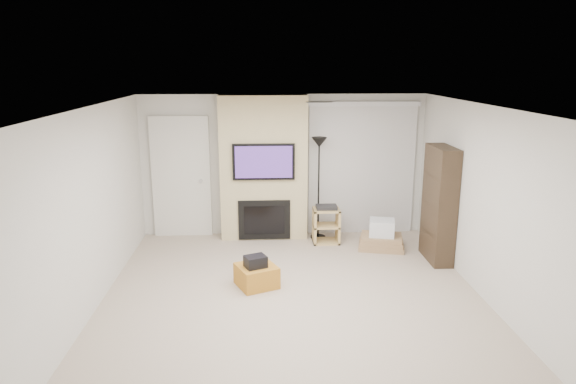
{
  "coord_description": "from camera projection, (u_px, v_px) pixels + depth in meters",
  "views": [
    {
      "loc": [
        -0.4,
        -6.19,
        3.01
      ],
      "look_at": [
        0.0,
        1.2,
        1.15
      ],
      "focal_mm": 32.0,
      "sensor_mm": 36.0,
      "label": 1
    }
  ],
  "objects": [
    {
      "name": "hvac_vent",
      "position": [
        319.0,
        102.0,
        6.94
      ],
      "size": [
        0.35,
        0.18,
        0.01
      ],
      "primitive_type": "cube",
      "color": "silver",
      "rests_on": "ceiling"
    },
    {
      "name": "ceiling",
      "position": [
        293.0,
        107.0,
        6.14
      ],
      "size": [
        5.0,
        5.5,
        0.0
      ],
      "primitive_type": "cube",
      "color": "white",
      "rests_on": "wall_back"
    },
    {
      "name": "ottoman",
      "position": [
        257.0,
        276.0,
        7.11
      ],
      "size": [
        0.66,
        0.66,
        0.3
      ],
      "primitive_type": "cube",
      "rotation": [
        0.0,
        0.0,
        0.41
      ],
      "color": "#B67723",
      "rests_on": "floor"
    },
    {
      "name": "wall_front",
      "position": [
        317.0,
        309.0,
        3.78
      ],
      "size": [
        5.0,
        0.0,
        2.5
      ],
      "primitive_type": "cube",
      "rotation": [
        1.57,
        0.0,
        0.0
      ],
      "color": "silver",
      "rests_on": "ground"
    },
    {
      "name": "bookshelf",
      "position": [
        439.0,
        204.0,
        7.9
      ],
      "size": [
        0.3,
        0.8,
        1.8
      ],
      "color": "#2E2217",
      "rests_on": "floor"
    },
    {
      "name": "fireplace_wall",
      "position": [
        264.0,
        169.0,
        8.89
      ],
      "size": [
        1.5,
        0.47,
        2.5
      ],
      "color": "#CBB985",
      "rests_on": "floor"
    },
    {
      "name": "av_stand",
      "position": [
        326.0,
        223.0,
        8.81
      ],
      "size": [
        0.45,
        0.38,
        0.66
      ],
      "color": "#D9B66F",
      "rests_on": "floor"
    },
    {
      "name": "vertical_blinds",
      "position": [
        362.0,
        164.0,
        9.13
      ],
      "size": [
        1.98,
        0.1,
        2.37
      ],
      "color": "silver",
      "rests_on": "floor"
    },
    {
      "name": "entry_door",
      "position": [
        181.0,
        178.0,
        9.03
      ],
      "size": [
        1.02,
        0.11,
        2.14
      ],
      "color": "silver",
      "rests_on": "floor"
    },
    {
      "name": "wall_right",
      "position": [
        487.0,
        205.0,
        6.58
      ],
      "size": [
        0.0,
        5.5,
        2.5
      ],
      "primitive_type": "cube",
      "rotation": [
        1.57,
        0.0,
        1.57
      ],
      "color": "silver",
      "rests_on": "ground"
    },
    {
      "name": "black_bag",
      "position": [
        255.0,
        262.0,
        7.0
      ],
      "size": [
        0.34,
        0.31,
        0.16
      ],
      "primitive_type": "cube",
      "rotation": [
        0.0,
        0.0,
        0.41
      ],
      "color": "black",
      "rests_on": "ottoman"
    },
    {
      "name": "floor",
      "position": [
        293.0,
        299.0,
        6.75
      ],
      "size": [
        5.0,
        5.5,
        0.0
      ],
      "primitive_type": "cube",
      "color": "#B6A490",
      "rests_on": "ground"
    },
    {
      "name": "floor_lamp",
      "position": [
        319.0,
        159.0,
        8.78
      ],
      "size": [
        0.27,
        0.27,
        1.79
      ],
      "color": "black",
      "rests_on": "floor"
    },
    {
      "name": "wall_back",
      "position": [
        283.0,
        165.0,
        9.11
      ],
      "size": [
        5.0,
        0.0,
        2.5
      ],
      "primitive_type": "cube",
      "rotation": [
        1.57,
        0.0,
        0.0
      ],
      "color": "silver",
      "rests_on": "ground"
    },
    {
      "name": "wall_left",
      "position": [
        91.0,
        210.0,
        6.31
      ],
      "size": [
        0.0,
        5.5,
        2.5
      ],
      "primitive_type": "cube",
      "rotation": [
        1.57,
        0.0,
        1.57
      ],
      "color": "silver",
      "rests_on": "ground"
    },
    {
      "name": "box_stack",
      "position": [
        381.0,
        237.0,
        8.56
      ],
      "size": [
        0.84,
        0.71,
        0.49
      ],
      "color": "#A58158",
      "rests_on": "floor"
    }
  ]
}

